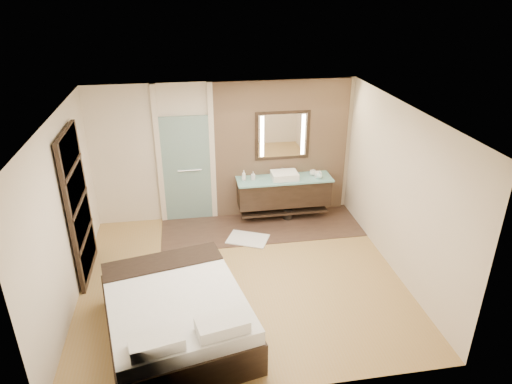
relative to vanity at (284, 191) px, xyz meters
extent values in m
plane|color=#A17C43|center=(-1.10, -1.92, -0.58)|extent=(5.00, 5.00, 0.00)
cube|color=#38251E|center=(-0.50, -0.32, -0.57)|extent=(3.80, 1.30, 0.01)
cube|color=tan|center=(0.00, 0.29, 0.77)|extent=(2.60, 0.08, 2.70)
cube|color=black|center=(0.00, 0.00, -0.01)|extent=(1.80, 0.50, 0.50)
cube|color=black|center=(0.00, 0.00, -0.40)|extent=(1.71, 0.45, 0.04)
cube|color=#8EDAD4|center=(0.00, -0.02, 0.27)|extent=(1.85, 0.55, 0.03)
cube|color=white|center=(0.00, -0.02, 0.35)|extent=(0.50, 0.38, 0.13)
cylinder|color=silver|center=(0.00, 0.17, 0.37)|extent=(0.03, 0.03, 0.18)
cylinder|color=silver|center=(0.00, 0.13, 0.45)|extent=(0.02, 0.10, 0.02)
cube|color=black|center=(0.00, 0.24, 1.07)|extent=(1.06, 0.03, 0.96)
cube|color=white|center=(0.00, 0.23, 1.07)|extent=(0.94, 0.01, 0.84)
cube|color=#FFE3BF|center=(-0.40, 0.22, 1.07)|extent=(0.07, 0.01, 0.80)
cube|color=#FFE3BF|center=(0.40, 0.22, 1.07)|extent=(0.07, 0.01, 0.80)
cube|color=silver|center=(-1.85, 0.28, 0.47)|extent=(0.90, 0.05, 2.10)
cylinder|color=silver|center=(-1.80, 0.23, 0.47)|extent=(0.45, 0.03, 0.03)
cube|color=beige|center=(-2.35, 0.29, 0.77)|extent=(0.10, 0.08, 2.70)
cube|color=beige|center=(-1.35, 0.29, 0.77)|extent=(0.10, 0.08, 2.70)
cube|color=black|center=(-3.53, -1.32, 0.62)|extent=(0.06, 1.20, 2.40)
cube|color=beige|center=(-3.51, -1.32, -0.21)|extent=(0.02, 1.06, 0.52)
cube|color=beige|center=(-3.51, -1.32, 0.38)|extent=(0.02, 1.06, 0.52)
cube|color=beige|center=(-3.51, -1.32, 0.96)|extent=(0.02, 1.06, 0.52)
cube|color=beige|center=(-3.51, -1.32, 1.55)|extent=(0.02, 1.06, 0.52)
cube|color=black|center=(-2.12, -3.05, -0.34)|extent=(2.13, 2.46, 0.47)
cube|color=silver|center=(-2.12, -3.05, -0.01)|extent=(2.07, 2.40, 0.19)
cube|color=black|center=(-2.29, -2.26, 0.09)|extent=(1.73, 0.82, 0.04)
cube|color=silver|center=(-2.31, -3.97, 0.17)|extent=(0.65, 0.44, 0.15)
cube|color=silver|center=(-1.58, -3.81, 0.17)|extent=(0.65, 0.44, 0.15)
cube|color=silver|center=(-0.83, -0.75, -0.56)|extent=(0.86, 0.76, 0.02)
cylinder|color=black|center=(0.08, -0.07, -0.47)|extent=(0.19, 0.19, 0.23)
cube|color=silver|center=(0.66, -0.04, 0.33)|extent=(0.13, 0.13, 0.10)
imported|color=white|center=(-0.79, 0.02, 0.39)|extent=(0.08, 0.08, 0.21)
imported|color=#B2B2B2|center=(-0.61, 0.02, 0.37)|extent=(0.08, 0.08, 0.16)
imported|color=silver|center=(0.66, -0.13, 0.36)|extent=(0.14, 0.14, 0.15)
imported|color=white|center=(0.59, 0.05, 0.33)|extent=(0.13, 0.13, 0.10)
camera|label=1|loc=(-1.86, -7.91, 3.76)|focal=32.00mm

